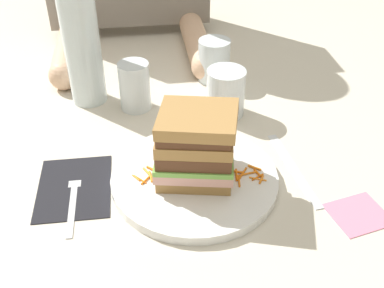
{
  "coord_description": "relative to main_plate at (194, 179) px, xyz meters",
  "views": [
    {
      "loc": [
        -0.1,
        -0.59,
        0.5
      ],
      "look_at": [
        -0.02,
        0.0,
        0.06
      ],
      "focal_mm": 43.05,
      "sensor_mm": 36.0,
      "label": 1
    }
  ],
  "objects": [
    {
      "name": "ground_plane",
      "position": [
        0.02,
        0.03,
        -0.01
      ],
      "size": [
        3.0,
        3.0,
        0.0
      ],
      "primitive_type": "plane",
      "color": "beige"
    },
    {
      "name": "main_plate",
      "position": [
        0.0,
        0.0,
        0.0
      ],
      "size": [
        0.27,
        0.27,
        0.02
      ],
      "primitive_type": "cylinder",
      "color": "white",
      "rests_on": "ground_plane"
    },
    {
      "name": "sandwich",
      "position": [
        0.0,
        -0.0,
        0.07
      ],
      "size": [
        0.14,
        0.13,
        0.12
      ],
      "color": "#A87A42",
      "rests_on": "main_plate"
    },
    {
      "name": "carrot_shred_0",
      "position": [
        -0.09,
        -0.0,
        0.01
      ],
      "size": [
        0.02,
        0.02,
        0.0
      ],
      "primitive_type": "cylinder",
      "rotation": [
        0.0,
        1.57,
        5.44
      ],
      "color": "orange",
      "rests_on": "main_plate"
    },
    {
      "name": "carrot_shred_1",
      "position": [
        -0.09,
        0.0,
        0.01
      ],
      "size": [
        0.01,
        0.02,
        0.0
      ],
      "primitive_type": "cylinder",
      "rotation": [
        0.0,
        1.57,
        5.31
      ],
      "color": "orange",
      "rests_on": "main_plate"
    },
    {
      "name": "carrot_shred_2",
      "position": [
        -0.07,
        0.01,
        0.01
      ],
      "size": [
        0.02,
        0.03,
        0.0
      ],
      "primitive_type": "cylinder",
      "rotation": [
        0.0,
        1.57,
        2.03
      ],
      "color": "orange",
      "rests_on": "main_plate"
    },
    {
      "name": "carrot_shred_3",
      "position": [
        -0.08,
        -0.0,
        0.01
      ],
      "size": [
        0.02,
        0.02,
        0.0
      ],
      "primitive_type": "cylinder",
      "rotation": [
        0.0,
        1.57,
        0.89
      ],
      "color": "orange",
      "rests_on": "main_plate"
    },
    {
      "name": "carrot_shred_4",
      "position": [
        -0.07,
        0.0,
        0.01
      ],
      "size": [
        0.01,
        0.02,
        0.0
      ],
      "primitive_type": "cylinder",
      "rotation": [
        0.0,
        1.57,
        1.66
      ],
      "color": "orange",
      "rests_on": "main_plate"
    },
    {
      "name": "carrot_shred_5",
      "position": [
        -0.07,
        0.02,
        0.01
      ],
      "size": [
        0.02,
        0.02,
        0.0
      ],
      "primitive_type": "cylinder",
      "rotation": [
        0.0,
        1.57,
        2.37
      ],
      "color": "orange",
      "rests_on": "main_plate"
    },
    {
      "name": "carrot_shred_6",
      "position": [
        0.07,
        -0.01,
        0.01
      ],
      "size": [
        0.01,
        0.03,
        0.0
      ],
      "primitive_type": "cylinder",
      "rotation": [
        0.0,
        1.57,
        4.56
      ],
      "color": "orange",
      "rests_on": "main_plate"
    },
    {
      "name": "carrot_shred_7",
      "position": [
        0.07,
        -0.03,
        0.01
      ],
      "size": [
        0.01,
        0.03,
        0.0
      ],
      "primitive_type": "cylinder",
      "rotation": [
        0.0,
        1.57,
        1.42
      ],
      "color": "orange",
      "rests_on": "main_plate"
    },
    {
      "name": "carrot_shred_8",
      "position": [
        0.1,
        -0.03,
        0.01
      ],
      "size": [
        0.03,
        0.01,
        0.0
      ],
      "primitive_type": "cylinder",
      "rotation": [
        0.0,
        1.57,
        5.85
      ],
      "color": "orange",
      "rests_on": "main_plate"
    },
    {
      "name": "carrot_shred_9",
      "position": [
        0.08,
        -0.01,
        0.01
      ],
      "size": [
        0.02,
        0.03,
        0.0
      ],
      "primitive_type": "cylinder",
      "rotation": [
        0.0,
        1.57,
        0.96
      ],
      "color": "orange",
      "rests_on": "main_plate"
    },
    {
      "name": "carrot_shred_10",
      "position": [
        0.07,
        -0.0,
        0.01
      ],
      "size": [
        0.02,
        0.01,
        0.0
      ],
      "primitive_type": "cylinder",
      "rotation": [
        0.0,
        1.57,
        5.91
      ],
      "color": "orange",
      "rests_on": "main_plate"
    },
    {
      "name": "carrot_shred_11",
      "position": [
        0.1,
        -0.02,
        0.01
      ],
      "size": [
        0.02,
        0.01,
        0.0
      ],
      "primitive_type": "cylinder",
      "rotation": [
        0.0,
        1.57,
        0.52
      ],
      "color": "orange",
      "rests_on": "main_plate"
    },
    {
      "name": "carrot_shred_12",
      "position": [
        0.09,
        -0.01,
        0.01
      ],
      "size": [
        0.03,
        0.01,
        0.0
      ],
      "primitive_type": "cylinder",
      "rotation": [
        0.0,
        1.57,
        3.29
      ],
      "color": "orange",
      "rests_on": "main_plate"
    },
    {
      "name": "carrot_shred_13",
      "position": [
        0.1,
        0.0,
        0.01
      ],
      "size": [
        0.02,
        0.02,
        0.0
      ],
      "primitive_type": "cylinder",
      "rotation": [
        0.0,
        1.57,
        2.5
      ],
      "color": "orange",
      "rests_on": "main_plate"
    },
    {
      "name": "carrot_shred_14",
      "position": [
        0.1,
        -0.03,
        0.01
      ],
      "size": [
        0.01,
        0.02,
        0.0
      ],
      "primitive_type": "cylinder",
      "rotation": [
        0.0,
        1.57,
        1.03
      ],
      "color": "orange",
      "rests_on": "main_plate"
    },
    {
      "name": "carrot_shred_15",
      "position": [
        0.1,
        -0.01,
        0.01
      ],
      "size": [
        0.01,
        0.02,
        0.0
      ],
      "primitive_type": "cylinder",
      "rotation": [
        0.0,
        1.57,
        5.05
      ],
      "color": "orange",
      "rests_on": "main_plate"
    },
    {
      "name": "napkin_dark",
      "position": [
        -0.19,
        0.01,
        -0.01
      ],
      "size": [
        0.12,
        0.15,
        0.0
      ],
      "primitive_type": "cube",
      "rotation": [
        0.0,
        0.0,
        -0.01
      ],
      "color": "black",
      "rests_on": "ground_plane"
    },
    {
      "name": "fork",
      "position": [
        -0.19,
        -0.01,
        -0.0
      ],
      "size": [
        0.02,
        0.17,
        0.0
      ],
      "color": "silver",
      "rests_on": "napkin_dark"
    },
    {
      "name": "knife",
      "position": [
        0.17,
        0.01,
        -0.01
      ],
      "size": [
        0.04,
        0.2,
        0.0
      ],
      "color": "silver",
      "rests_on": "ground_plane"
    },
    {
      "name": "juice_glass",
      "position": [
        0.09,
        0.2,
        0.03
      ],
      "size": [
        0.08,
        0.08,
        0.09
      ],
      "color": "white",
      "rests_on": "ground_plane"
    },
    {
      "name": "water_bottle",
      "position": [
        -0.18,
        0.29,
        0.12
      ],
      "size": [
        0.07,
        0.07,
        0.28
      ],
      "color": "silver",
      "rests_on": "ground_plane"
    },
    {
      "name": "empty_tumbler_0",
      "position": [
        0.09,
        0.34,
        0.04
      ],
      "size": [
        0.07,
        0.07,
        0.09
      ],
      "primitive_type": "cylinder",
      "color": "silver",
      "rests_on": "ground_plane"
    },
    {
      "name": "empty_tumbler_1",
      "position": [
        -0.09,
        0.25,
        0.04
      ],
      "size": [
        0.06,
        0.06,
        0.1
      ],
      "primitive_type": "cylinder",
      "color": "silver",
      "rests_on": "ground_plane"
    },
    {
      "name": "napkin_pink",
      "position": [
        0.24,
        -0.11,
        -0.01
      ],
      "size": [
        0.1,
        0.09,
        0.0
      ],
      "primitive_type": "cube",
      "rotation": [
        0.0,
        0.0,
        0.22
      ],
      "color": "pink",
      "rests_on": "ground_plane"
    }
  ]
}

